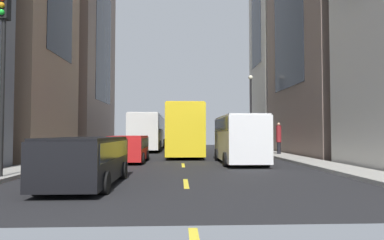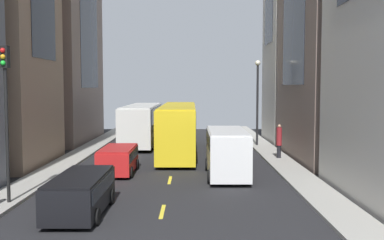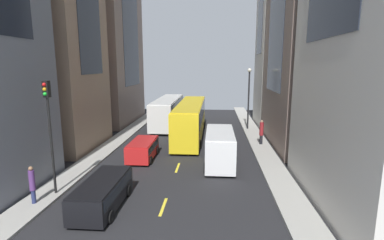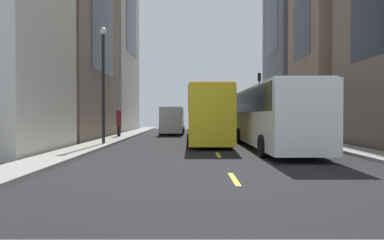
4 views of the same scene
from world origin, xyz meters
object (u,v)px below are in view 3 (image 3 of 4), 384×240
object	(u,v)px
city_bus_white	(168,109)
car_red_1	(143,148)
streetcar_yellow	(191,117)
pedestrian_walking_far	(32,184)
traffic_light_near_corner	(49,117)
car_black_0	(103,191)
delivery_van_white	(220,145)
pedestrian_crossing_mid	(261,132)

from	to	relation	value
city_bus_white	car_red_1	bearing A→B (deg)	-89.53
city_bus_white	streetcar_yellow	world-z (taller)	streetcar_yellow
city_bus_white	pedestrian_walking_far	xyz separation A→B (m)	(-3.76, -21.62, -0.75)
city_bus_white	pedestrian_walking_far	size ratio (longest dim) A/B	5.80
streetcar_yellow	traffic_light_near_corner	xyz separation A→B (m)	(-6.60, -14.62, 2.45)
car_black_0	traffic_light_near_corner	distance (m)	5.08
delivery_van_white	pedestrian_crossing_mid	size ratio (longest dim) A/B	2.55
delivery_van_white	pedestrian_walking_far	distance (m)	12.39
pedestrian_walking_far	traffic_light_near_corner	xyz separation A→B (m)	(0.47, 1.29, 3.33)
city_bus_white	traffic_light_near_corner	size ratio (longest dim) A/B	1.85
pedestrian_walking_far	traffic_light_near_corner	size ratio (longest dim) A/B	0.32
car_red_1	pedestrian_walking_far	size ratio (longest dim) A/B	1.97
pedestrian_crossing_mid	delivery_van_white	bearing A→B (deg)	-151.50
streetcar_yellow	car_black_0	world-z (taller)	streetcar_yellow
car_red_1	traffic_light_near_corner	xyz separation A→B (m)	(-3.40, -6.94, 3.69)
city_bus_white	delivery_van_white	bearing A→B (deg)	-66.48
streetcar_yellow	delivery_van_white	bearing A→B (deg)	-71.24
pedestrian_crossing_mid	streetcar_yellow	bearing A→B (deg)	130.38
streetcar_yellow	car_red_1	bearing A→B (deg)	-112.59
car_black_0	city_bus_white	bearing A→B (deg)	89.99
city_bus_white	pedestrian_walking_far	world-z (taller)	city_bus_white
delivery_van_white	traffic_light_near_corner	world-z (taller)	traffic_light_near_corner
delivery_van_white	car_black_0	distance (m)	9.57
car_black_0	car_red_1	world-z (taller)	car_black_0
pedestrian_crossing_mid	traffic_light_near_corner	world-z (taller)	traffic_light_near_corner
car_black_0	pedestrian_walking_far	bearing A→B (deg)	-178.56
car_red_1	pedestrian_crossing_mid	world-z (taller)	pedestrian_crossing_mid
city_bus_white	car_black_0	world-z (taller)	city_bus_white
delivery_van_white	pedestrian_walking_far	world-z (taller)	delivery_van_white
city_bus_white	car_red_1	size ratio (longest dim) A/B	2.94
city_bus_white	car_black_0	size ratio (longest dim) A/B	2.52
car_black_0	car_red_1	xyz separation A→B (m)	(0.11, 8.13, -0.02)
delivery_van_white	car_black_0	size ratio (longest dim) A/B	1.22
streetcar_yellow	car_red_1	distance (m)	8.41
city_bus_white	streetcar_yellow	bearing A→B (deg)	-59.93
delivery_van_white	pedestrian_crossing_mid	xyz separation A→B (m)	(3.95, 5.66, -0.17)
traffic_light_near_corner	car_black_0	bearing A→B (deg)	-19.99
city_bus_white	traffic_light_near_corner	distance (m)	20.76
car_black_0	traffic_light_near_corner	bearing A→B (deg)	160.01
city_bus_white	car_black_0	xyz separation A→B (m)	(-0.00, -21.53, -1.11)
delivery_van_white	car_black_0	bearing A→B (deg)	-130.68
city_bus_white	pedestrian_crossing_mid	size ratio (longest dim) A/B	5.27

